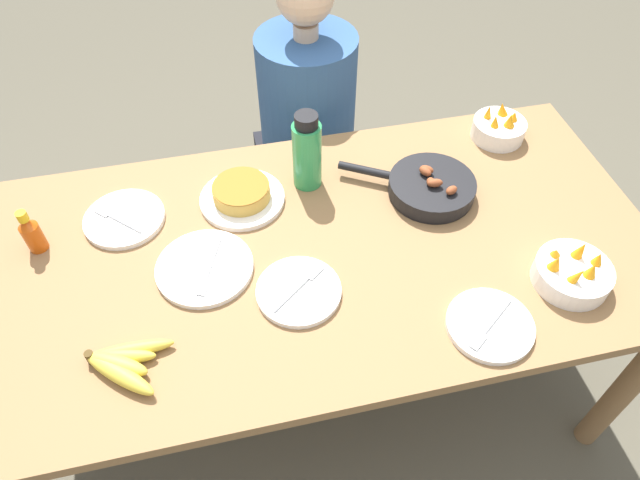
% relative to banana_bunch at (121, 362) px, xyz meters
% --- Properties ---
extents(ground_plane, '(14.00, 14.00, 0.00)m').
position_rel_banana_bunch_xyz_m(ground_plane, '(0.52, 0.25, -0.79)').
color(ground_plane, '#565142').
extents(dining_table, '(1.83, 0.92, 0.78)m').
position_rel_banana_bunch_xyz_m(dining_table, '(0.52, 0.25, -0.11)').
color(dining_table, olive).
rests_on(dining_table, ground_plane).
extents(banana_bunch, '(0.21, 0.16, 0.04)m').
position_rel_banana_bunch_xyz_m(banana_bunch, '(0.00, 0.00, 0.00)').
color(banana_bunch, gold).
rests_on(banana_bunch, dining_table).
extents(skillet, '(0.37, 0.28, 0.08)m').
position_rel_banana_bunch_xyz_m(skillet, '(0.87, 0.38, 0.01)').
color(skillet, black).
rests_on(skillet, dining_table).
extents(frittata_plate_center, '(0.24, 0.24, 0.06)m').
position_rel_banana_bunch_xyz_m(frittata_plate_center, '(0.34, 0.47, 0.01)').
color(frittata_plate_center, white).
rests_on(frittata_plate_center, dining_table).
extents(empty_plate_near_front, '(0.22, 0.22, 0.02)m').
position_rel_banana_bunch_xyz_m(empty_plate_near_front, '(0.00, 0.47, -0.01)').
color(empty_plate_near_front, white).
rests_on(empty_plate_near_front, dining_table).
extents(empty_plate_far_left, '(0.25, 0.25, 0.02)m').
position_rel_banana_bunch_xyz_m(empty_plate_far_left, '(0.21, 0.24, -0.01)').
color(empty_plate_far_left, white).
rests_on(empty_plate_far_left, dining_table).
extents(empty_plate_far_right, '(0.21, 0.21, 0.02)m').
position_rel_banana_bunch_xyz_m(empty_plate_far_right, '(0.86, -0.08, -0.01)').
color(empty_plate_far_right, white).
rests_on(empty_plate_far_right, dining_table).
extents(empty_plate_mid_edge, '(0.21, 0.21, 0.02)m').
position_rel_banana_bunch_xyz_m(empty_plate_mid_edge, '(0.43, 0.11, -0.01)').
color(empty_plate_mid_edge, white).
rests_on(empty_plate_mid_edge, dining_table).
extents(fruit_bowl_mango, '(0.17, 0.17, 0.11)m').
position_rel_banana_bunch_xyz_m(fruit_bowl_mango, '(1.17, 0.58, 0.02)').
color(fruit_bowl_mango, white).
rests_on(fruit_bowl_mango, dining_table).
extents(fruit_bowl_citrus, '(0.19, 0.19, 0.11)m').
position_rel_banana_bunch_xyz_m(fruit_bowl_citrus, '(1.11, 0.00, 0.01)').
color(fruit_bowl_citrus, white).
rests_on(fruit_bowl_citrus, dining_table).
extents(water_bottle, '(0.08, 0.08, 0.24)m').
position_rel_banana_bunch_xyz_m(water_bottle, '(0.54, 0.51, 0.10)').
color(water_bottle, '#2D9351').
rests_on(water_bottle, dining_table).
extents(hot_sauce_bottle, '(0.05, 0.05, 0.13)m').
position_rel_banana_bunch_xyz_m(hot_sauce_bottle, '(-0.22, 0.41, 0.04)').
color(hot_sauce_bottle, '#C64C0F').
rests_on(hot_sauce_bottle, dining_table).
extents(person_figure, '(0.38, 0.38, 1.21)m').
position_rel_banana_bunch_xyz_m(person_figure, '(0.63, 0.97, -0.30)').
color(person_figure, black).
rests_on(person_figure, ground_plane).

